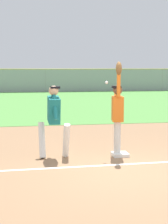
% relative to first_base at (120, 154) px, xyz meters
% --- Properties ---
extents(ground_plane, '(76.71, 76.71, 0.00)m').
position_rel_first_base_xyz_m(ground_plane, '(-0.19, -1.21, -0.04)').
color(ground_plane, '#936D4C').
extents(outfield_grass, '(43.68, 19.41, 0.01)m').
position_rel_first_base_xyz_m(outfield_grass, '(-0.19, 14.72, -0.04)').
color(outfield_grass, '#549342').
rests_on(outfield_grass, ground_plane).
extents(first_base, '(0.38, 0.38, 0.08)m').
position_rel_first_base_xyz_m(first_base, '(0.00, 0.00, 0.00)').
color(first_base, white).
rests_on(first_base, ground_plane).
extents(fielder, '(0.33, 0.90, 2.28)m').
position_rel_first_base_xyz_m(fielder, '(-0.05, 0.07, 1.08)').
color(fielder, silver).
rests_on(fielder, ground_plane).
extents(runner, '(0.73, 0.84, 1.72)m').
position_rel_first_base_xyz_m(runner, '(-1.59, 0.09, 0.96)').
color(runner, white).
rests_on(runner, ground_plane).
extents(baseball, '(0.07, 0.07, 0.07)m').
position_rel_first_base_xyz_m(baseball, '(-0.32, 0.09, 1.75)').
color(baseball, white).
extents(outfield_fence, '(43.76, 0.08, 2.07)m').
position_rel_first_base_xyz_m(outfield_fence, '(-0.19, 24.43, 0.99)').
color(outfield_fence, '#93999E').
rests_on(outfield_fence, ground_plane).
extents(parked_car_tan, '(4.56, 2.44, 1.25)m').
position_rel_first_base_xyz_m(parked_car_tan, '(0.93, 26.81, 0.63)').
color(parked_car_tan, tan).
rests_on(parked_car_tan, ground_plane).
extents(parked_car_green, '(4.55, 2.42, 1.25)m').
position_rel_first_base_xyz_m(parked_car_green, '(6.68, 27.28, 0.63)').
color(parked_car_green, '#1E6B33').
rests_on(parked_car_green, ground_plane).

